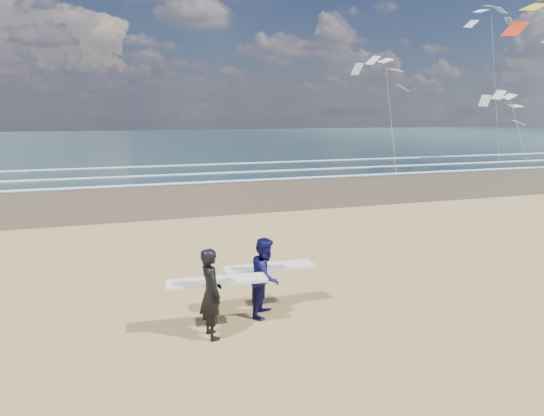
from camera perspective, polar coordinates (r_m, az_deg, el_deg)
name	(u,v)px	position (r m, az deg, el deg)	size (l,w,h in m)	color
wet_sand_strip	(440,182)	(35.12, 19.15, 2.88)	(220.00, 12.00, 0.01)	#4D3F29
ocean	(241,140)	(84.43, -3.71, 8.01)	(220.00, 100.00, 0.02)	#172B33
foam_breakers	(367,166)	(43.50, 11.10, 4.85)	(220.00, 11.70, 0.05)	white
surfer_near	(212,292)	(10.48, -7.12, -9.77)	(2.23, 1.08, 1.96)	black
surfer_far	(266,276)	(11.52, -0.73, -7.99)	(2.21, 1.20, 1.88)	#0C0C43
kite_1	(389,104)	(41.31, 13.66, 11.83)	(5.34, 4.69, 9.97)	slate
kite_5	(494,70)	(55.01, 24.68, 14.49)	(5.69, 4.73, 16.31)	slate
kite_7	(516,121)	(49.17, 26.76, 9.08)	(5.36, 4.69, 7.16)	slate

